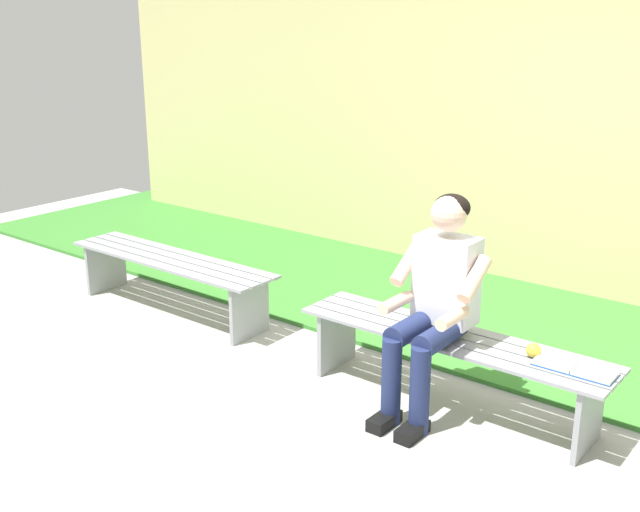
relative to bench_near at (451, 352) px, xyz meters
The scene contains 8 objects.
ground_plane 1.59m from the bench_near, 40.24° to the left, with size 10.00×7.00×0.04m, color #9E9E99.
grass_strip 1.90m from the bench_near, 50.96° to the right, with size 9.00×2.20×0.03m, color #387A2D.
brick_wall 2.57m from the bench_near, 77.94° to the right, with size 9.50×0.24×2.53m, color #D1C684.
bench_near is the anchor object (origin of this frame).
bench_far 2.36m from the bench_near, ahead, with size 1.84×0.41×0.43m.
person_seated 0.36m from the bench_near, 58.15° to the left, with size 0.50×0.69×1.24m.
apple 0.49m from the bench_near, behind, with size 0.08×0.08×0.08m, color gold.
book_open 0.72m from the bench_near, behind, with size 0.41×0.16×0.02m.
Camera 1 is at (-1.90, 3.63, 2.18)m, focal length 43.44 mm.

